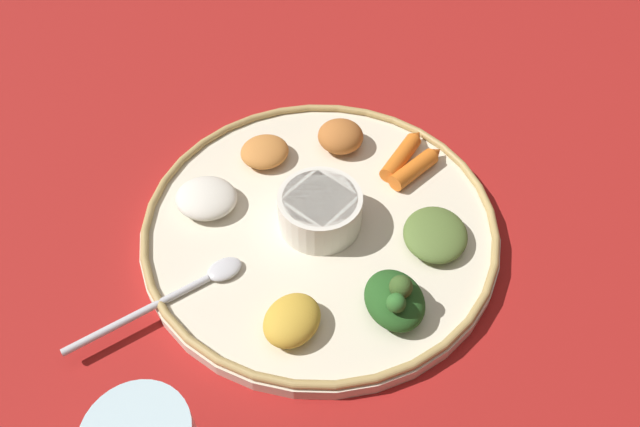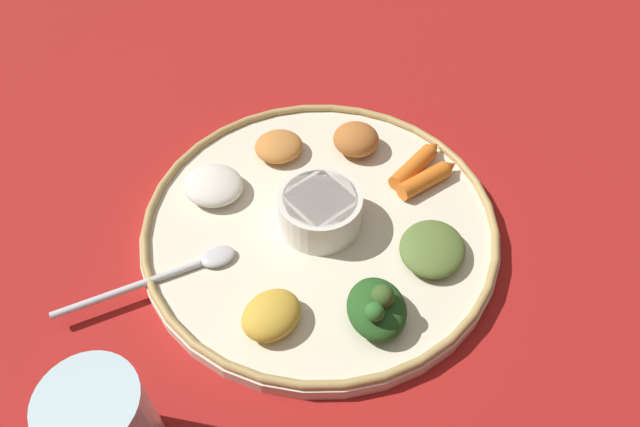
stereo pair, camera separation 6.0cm
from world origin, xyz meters
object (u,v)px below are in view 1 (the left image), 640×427
Objects in this scene: center_bowl at (320,209)px; spoon at (184,290)px; greens_pile at (395,299)px; carrot_outer at (403,154)px; carrot_near_spoon at (417,167)px.

center_bowl reaches higher than spoon.
greens_pile reaches higher than spoon.
carrot_near_spoon is at bearing -172.03° from carrot_outer.
center_bowl is 0.13m from carrot_outer.
center_bowl is at bearing 6.62° from greens_pile.
carrot_near_spoon is at bearing -83.06° from spoon.
spoon is at bearing 96.71° from center_bowl.
spoon is 0.28m from carrot_near_spoon.
spoon is 2.48× the size of greens_pile.
greens_pile is (-0.10, -0.16, 0.01)m from spoon.
center_bowl is 0.15m from spoon.
greens_pile is at bearing -122.19° from spoon.
spoon is at bearing 101.85° from carrot_outer.
spoon is 2.24× the size of carrot_outer.
greens_pile reaches higher than carrot_outer.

